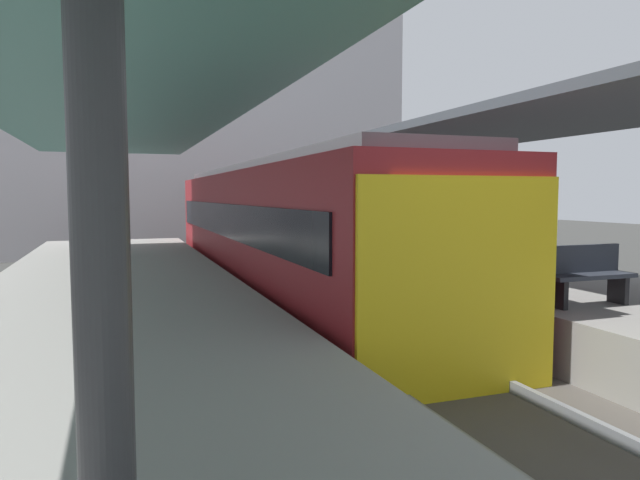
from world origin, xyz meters
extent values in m
plane|color=#383835|center=(0.00, 0.00, 0.00)|extent=(80.00, 80.00, 0.00)
cube|color=gray|center=(-3.80, 0.00, 0.50)|extent=(4.40, 28.00, 1.00)
cube|color=gray|center=(3.80, 0.00, 0.50)|extent=(4.40, 28.00, 1.00)
cube|color=#4C4742|center=(0.00, 0.00, 0.10)|extent=(3.20, 28.00, 0.20)
cube|color=slate|center=(-0.72, 0.00, 0.27)|extent=(0.08, 28.00, 0.14)
cube|color=slate|center=(0.72, 0.00, 0.27)|extent=(0.08, 28.00, 0.14)
cube|color=maroon|center=(0.00, 5.96, 1.65)|extent=(2.70, 15.58, 2.90)
cube|color=yellow|center=(0.00, -1.86, 1.50)|extent=(2.65, 0.08, 2.60)
cube|color=black|center=(-1.37, 5.96, 2.00)|extent=(0.04, 14.33, 0.76)
cube|color=black|center=(1.37, 5.96, 2.00)|extent=(0.04, 14.33, 0.76)
cube|color=#515156|center=(0.00, 5.96, 3.20)|extent=(2.16, 14.80, 0.20)
cylinder|color=#333335|center=(-3.80, -4.90, 2.45)|extent=(0.24, 0.24, 2.91)
cylinder|color=#333335|center=(-3.80, 7.70, 2.45)|extent=(0.24, 0.24, 2.91)
cube|color=slate|center=(-3.80, 1.40, 3.99)|extent=(4.18, 21.00, 0.16)
cylinder|color=#333335|center=(3.80, 7.70, 2.44)|extent=(0.24, 0.24, 2.89)
cube|color=#3D4247|center=(3.80, 1.40, 3.97)|extent=(4.18, 21.00, 0.16)
cube|color=black|center=(2.03, -1.17, 1.20)|extent=(0.08, 0.32, 0.40)
cube|color=black|center=(3.13, -1.17, 1.20)|extent=(0.08, 0.32, 0.40)
cube|color=#2D333D|center=(2.58, -1.17, 1.43)|extent=(1.40, 0.40, 0.06)
cube|color=#2D333D|center=(2.58, -0.99, 1.66)|extent=(1.40, 0.06, 0.40)
cylinder|color=#262628|center=(3.54, 4.51, 2.10)|extent=(0.08, 0.08, 2.20)
cube|color=navy|center=(3.54, 4.51, 3.05)|extent=(0.90, 0.06, 0.32)
cube|color=#B7B2B7|center=(0.15, 20.00, 5.50)|extent=(18.00, 6.00, 11.00)
camera|label=1|loc=(-3.73, -7.43, 2.58)|focal=31.94mm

